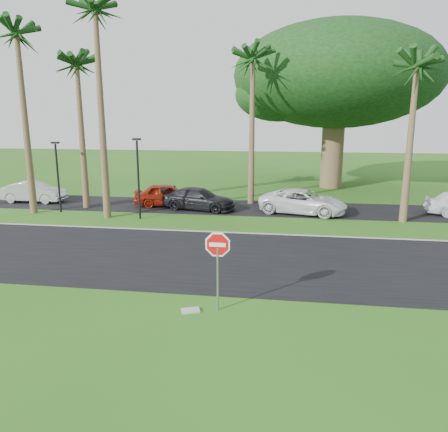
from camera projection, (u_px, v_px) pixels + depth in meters
ground at (218, 275)px, 16.42m from camera, size 120.00×120.00×0.00m
road at (225, 258)px, 18.35m from camera, size 120.00×8.00×0.02m
parking_strip at (249, 208)px, 28.47m from camera, size 120.00×5.00×0.02m
curb at (237, 233)px, 22.25m from camera, size 120.00×0.12×0.06m
stop_sign_near at (218, 255)px, 13.06m from camera, size 1.05×0.07×2.62m
palm_left_far at (17, 39)px, 24.73m from camera, size 5.00×5.00×11.50m
palm_left_mid at (77, 69)px, 26.61m from camera, size 5.00×5.00×10.00m
palm_left_near at (95, 15)px, 23.30m from camera, size 5.00×5.00×12.50m
palm_center at (253, 63)px, 27.87m from camera, size 5.00×5.00×10.50m
palm_right_near at (417, 70)px, 22.93m from camera, size 5.00×5.00×9.50m
canopy_tree at (336, 76)px, 34.76m from camera, size 16.50×16.50×13.12m
streetlight_left at (58, 172)px, 26.69m from camera, size 0.45×0.25×4.34m
streetlight_right at (138, 173)px, 24.89m from camera, size 0.45×0.25×4.64m
car_silver at (34, 192)px, 30.18m from camera, size 4.33×1.58×1.42m
car_red at (168, 195)px, 28.89m from camera, size 4.64×2.68×1.48m
car_dark at (199, 199)px, 27.76m from camera, size 4.98×2.81×1.36m
car_minivan at (303, 202)px, 26.62m from camera, size 5.66×3.55×1.46m
utility_slab at (191, 310)px, 13.34m from camera, size 0.64×0.52×0.06m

